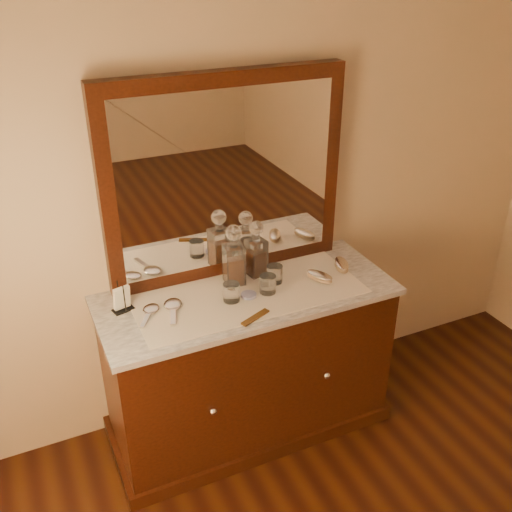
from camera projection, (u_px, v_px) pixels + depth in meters
name	position (u px, v px, depth m)	size (l,w,h in m)	color
dresser_cabinet	(248.00, 364.00, 3.00)	(1.40, 0.55, 0.82)	black
dresser_plinth	(248.00, 418.00, 3.18)	(1.46, 0.59, 0.08)	black
knob_left	(213.00, 411.00, 2.64)	(0.04, 0.04, 0.04)	silver
knob_right	(327.00, 375.00, 2.86)	(0.04, 0.04, 0.04)	silver
marble_top	(247.00, 295.00, 2.80)	(1.44, 0.59, 0.03)	white
mirror_frame	(226.00, 178.00, 2.75)	(1.20, 0.08, 1.00)	black
mirror_glass	(228.00, 181.00, 2.72)	(1.06, 0.01, 0.86)	white
lace_runner	(249.00, 294.00, 2.77)	(1.10, 0.45, 0.00)	beige
pin_dish	(249.00, 295.00, 2.75)	(0.07, 0.07, 0.01)	silver
comb	(255.00, 317.00, 2.59)	(0.16, 0.03, 0.01)	brown
napkin_rack	(122.00, 299.00, 2.63)	(0.11, 0.08, 0.14)	black
decanter_left	(234.00, 261.00, 2.81)	(0.11, 0.11, 0.31)	#964515
decanter_right	(256.00, 254.00, 2.89)	(0.10, 0.10, 0.29)	#964515
brush_near	(320.00, 276.00, 2.88)	(0.12, 0.16, 0.04)	#997C5E
brush_far	(342.00, 265.00, 2.98)	(0.11, 0.16, 0.04)	#997C5E
hand_mirror_outer	(150.00, 311.00, 2.63)	(0.14, 0.19, 0.02)	silver
hand_mirror_inner	(173.00, 306.00, 2.66)	(0.12, 0.23, 0.02)	silver
tumblers	(258.00, 283.00, 2.77)	(0.34, 0.15, 0.09)	white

